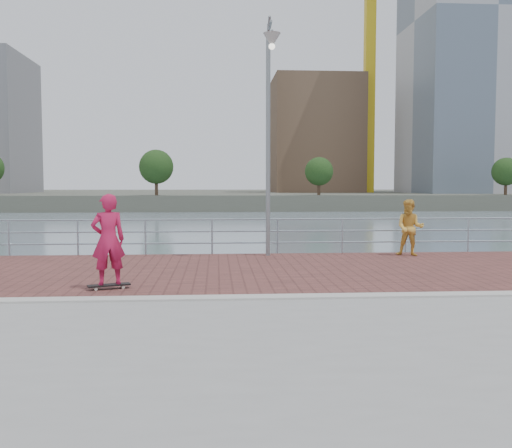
{
  "coord_description": "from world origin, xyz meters",
  "views": [
    {
      "loc": [
        -0.88,
        -10.72,
        2.19
      ],
      "look_at": [
        0.0,
        2.0,
        1.3
      ],
      "focal_mm": 40.0,
      "sensor_mm": 36.0,
      "label": 1
    }
  ],
  "objects": [
    {
      "name": "street_lamp",
      "position": [
        0.68,
        6.01,
        4.78
      ],
      "size": [
        0.49,
        1.43,
        6.73
      ],
      "color": "gray",
      "rests_on": "brick_lane"
    },
    {
      "name": "bystander",
      "position": [
        4.97,
        6.13,
        0.88
      ],
      "size": [
        1.03,
        0.94,
        1.71
      ],
      "primitive_type": "imported",
      "rotation": [
        0.0,
        0.0,
        -0.44
      ],
      "color": "gold",
      "rests_on": "brick_lane"
    },
    {
      "name": "tower_crane",
      "position": [
        27.36,
        104.0,
        33.5
      ],
      "size": [
        47.0,
        2.0,
        50.7
      ],
      "color": "gold",
      "rests_on": "far_shore"
    },
    {
      "name": "skateboard",
      "position": [
        -3.12,
        1.16,
        0.1
      ],
      "size": [
        0.89,
        0.5,
        0.1
      ],
      "rotation": [
        0.0,
        0.0,
        0.34
      ],
      "color": "black",
      "rests_on": "brick_lane"
    },
    {
      "name": "skateboarder",
      "position": [
        -3.12,
        1.16,
        1.05
      ],
      "size": [
        0.8,
        0.66,
        1.89
      ],
      "primitive_type": "imported",
      "rotation": [
        0.0,
        0.0,
        3.48
      ],
      "color": "#BA1845",
      "rests_on": "skateboard"
    },
    {
      "name": "brick_lane",
      "position": [
        0.0,
        3.6,
        0.01
      ],
      "size": [
        40.0,
        6.8,
        0.02
      ],
      "primitive_type": "cube",
      "color": "brown",
      "rests_on": "seawall"
    },
    {
      "name": "shoreline_trees",
      "position": [
        -10.04,
        77.0,
        4.43
      ],
      "size": [
        109.38,
        5.21,
        6.95
      ],
      "color": "#473323",
      "rests_on": "far_shore"
    },
    {
      "name": "water",
      "position": [
        0.0,
        0.0,
        -2.0
      ],
      "size": [
        400.0,
        400.0,
        0.0
      ],
      "primitive_type": "plane",
      "color": "slate",
      "rests_on": "ground"
    },
    {
      "name": "curb",
      "position": [
        0.0,
        0.0,
        0.03
      ],
      "size": [
        40.0,
        0.4,
        0.06
      ],
      "primitive_type": "cube",
      "color": "#B7B5AD",
      "rests_on": "seawall"
    },
    {
      "name": "guardrail",
      "position": [
        0.0,
        7.0,
        0.69
      ],
      "size": [
        39.06,
        0.06,
        1.13
      ],
      "color": "#8C9EA8",
      "rests_on": "brick_lane"
    },
    {
      "name": "skyline",
      "position": [
        29.64,
        103.75,
        24.73
      ],
      "size": [
        233.0,
        41.0,
        65.53
      ],
      "color": "#ADA38E",
      "rests_on": "far_shore"
    },
    {
      "name": "far_shore",
      "position": [
        0.0,
        122.5,
        -0.75
      ],
      "size": [
        320.0,
        95.0,
        2.5
      ],
      "primitive_type": "cube",
      "color": "#4C5142",
      "rests_on": "ground"
    }
  ]
}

